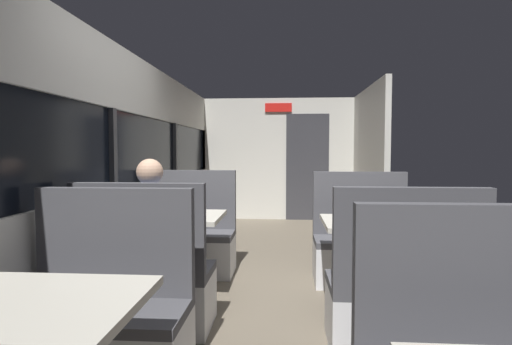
% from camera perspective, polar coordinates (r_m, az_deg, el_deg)
% --- Properties ---
extents(ground_plane, '(3.30, 9.20, 0.02)m').
position_cam_1_polar(ground_plane, '(3.83, 2.06, -17.26)').
color(ground_plane, '#665B4C').
extents(carriage_window_panel_left, '(0.09, 8.48, 2.30)m').
position_cam_1_polar(carriage_window_panel_left, '(3.92, -19.64, -0.19)').
color(carriage_window_panel_left, beige).
rests_on(carriage_window_panel_left, ground_plane).
extents(carriage_end_bulkhead, '(2.90, 0.11, 2.30)m').
position_cam_1_polar(carriage_end_bulkhead, '(7.78, 3.56, 1.80)').
color(carriage_end_bulkhead, beige).
rests_on(carriage_end_bulkhead, ground_plane).
extents(carriage_aisle_panel_right, '(0.08, 2.40, 2.30)m').
position_cam_1_polar(carriage_aisle_panel_right, '(6.72, 15.43, 1.57)').
color(carriage_aisle_panel_right, beige).
rests_on(carriage_aisle_panel_right, ground_plane).
extents(dining_table_near_window, '(0.90, 0.70, 0.74)m').
position_cam_1_polar(dining_table_near_window, '(1.93, -29.64, -18.10)').
color(dining_table_near_window, '#9E9EA3').
rests_on(dining_table_near_window, ground_plane).
extents(bench_near_window_facing_entry, '(0.95, 0.50, 1.10)m').
position_cam_1_polar(bench_near_window_facing_entry, '(2.61, -20.40, -19.48)').
color(bench_near_window_facing_entry, silver).
rests_on(bench_near_window_facing_entry, ground_plane).
extents(dining_table_mid_window, '(0.90, 0.70, 0.74)m').
position_cam_1_polar(dining_table_mid_window, '(3.80, -11.65, -7.30)').
color(dining_table_mid_window, '#9E9EA3').
rests_on(dining_table_mid_window, ground_plane).
extents(bench_mid_window_facing_end, '(0.95, 0.50, 1.10)m').
position_cam_1_polar(bench_mid_window_facing_end, '(3.23, -15.05, -14.95)').
color(bench_mid_window_facing_end, silver).
rests_on(bench_mid_window_facing_end, ground_plane).
extents(bench_mid_window_facing_entry, '(0.95, 0.50, 1.10)m').
position_cam_1_polar(bench_mid_window_facing_entry, '(4.53, -9.18, -9.60)').
color(bench_mid_window_facing_entry, silver).
rests_on(bench_mid_window_facing_entry, ground_plane).
extents(dining_table_rear_aisle, '(0.90, 0.70, 0.74)m').
position_cam_1_polar(dining_table_rear_aisle, '(3.55, 16.71, -8.11)').
color(dining_table_rear_aisle, '#9E9EA3').
rests_on(dining_table_rear_aisle, ground_plane).
extents(bench_rear_aisle_facing_end, '(0.95, 0.50, 1.10)m').
position_cam_1_polar(bench_rear_aisle_facing_end, '(2.98, 19.69, -16.59)').
color(bench_rear_aisle_facing_end, silver).
rests_on(bench_rear_aisle_facing_end, ground_plane).
extents(bench_rear_aisle_facing_entry, '(0.95, 0.50, 1.10)m').
position_cam_1_polar(bench_rear_aisle_facing_entry, '(4.29, 14.56, -10.38)').
color(bench_rear_aisle_facing_entry, silver).
rests_on(bench_rear_aisle_facing_entry, ground_plane).
extents(seated_passenger, '(0.47, 0.55, 1.26)m').
position_cam_1_polar(seated_passenger, '(3.24, -14.67, -11.04)').
color(seated_passenger, '#26262D').
rests_on(seated_passenger, ground_plane).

